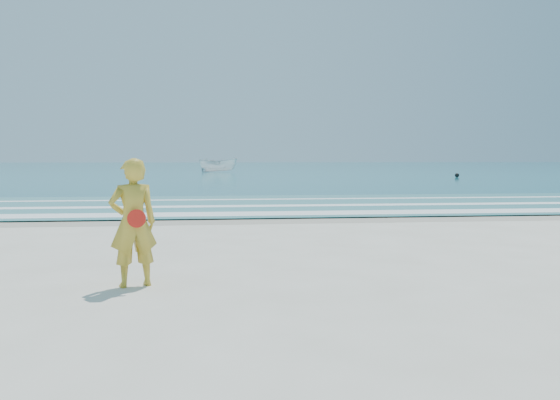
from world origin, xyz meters
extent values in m
plane|color=silver|center=(0.00, 0.00, 0.00)|extent=(400.00, 400.00, 0.00)
cube|color=#B2A893|center=(0.00, 9.00, 0.00)|extent=(400.00, 2.40, 0.00)
cube|color=#19727F|center=(0.00, 105.00, 0.02)|extent=(400.00, 190.00, 0.04)
cube|color=#59B7AD|center=(0.00, 14.00, 0.04)|extent=(400.00, 10.00, 0.01)
cube|color=white|center=(0.00, 10.30, 0.05)|extent=(400.00, 1.40, 0.01)
cube|color=white|center=(0.00, 13.20, 0.05)|extent=(400.00, 0.90, 0.01)
cube|color=white|center=(0.00, 16.50, 0.05)|extent=(400.00, 0.60, 0.01)
imported|color=white|center=(-0.97, 61.86, 0.98)|extent=(5.03, 2.26, 1.89)
sphere|color=black|center=(21.58, 41.64, 0.24)|extent=(0.41, 0.41, 0.41)
imported|color=gold|center=(-1.98, 0.41, 0.96)|extent=(0.82, 0.67, 1.92)
cylinder|color=red|center=(-1.90, 0.23, 1.04)|extent=(0.27, 0.08, 0.27)
camera|label=1|loc=(-0.67, -7.86, 1.94)|focal=35.00mm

